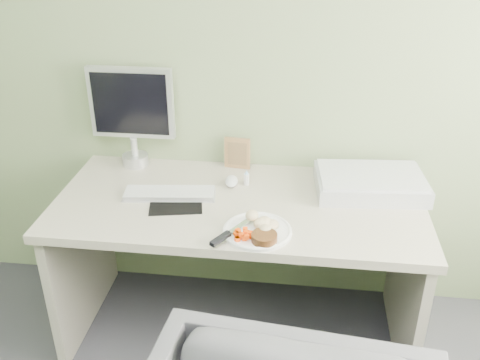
# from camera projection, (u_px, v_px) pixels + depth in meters

# --- Properties ---
(wall_back) EXTENTS (3.50, 0.00, 3.50)m
(wall_back) POSITION_uv_depth(u_px,v_px,m) (249.00, 37.00, 2.36)
(wall_back) COLOR #72835B
(wall_back) RESTS_ON floor
(desk) EXTENTS (1.60, 0.75, 0.73)m
(desk) POSITION_uv_depth(u_px,v_px,m) (239.00, 236.00, 2.40)
(desk) COLOR beige
(desk) RESTS_ON floor
(plate) EXTENTS (0.27, 0.27, 0.01)m
(plate) POSITION_uv_depth(u_px,v_px,m) (257.00, 231.00, 2.09)
(plate) COLOR white
(plate) RESTS_ON desk
(steak) EXTENTS (0.11, 0.11, 0.03)m
(steak) POSITION_uv_depth(u_px,v_px,m) (264.00, 238.00, 2.01)
(steak) COLOR black
(steak) RESTS_ON plate
(potato_pile) EXTENTS (0.13, 0.10, 0.07)m
(potato_pile) POSITION_uv_depth(u_px,v_px,m) (264.00, 221.00, 2.08)
(potato_pile) COLOR #A47B4F
(potato_pile) RESTS_ON plate
(carrot_heap) EXTENTS (0.07, 0.06, 0.04)m
(carrot_heap) POSITION_uv_depth(u_px,v_px,m) (244.00, 233.00, 2.03)
(carrot_heap) COLOR #FF4405
(carrot_heap) RESTS_ON plate
(steak_knife) EXTENTS (0.16, 0.24, 0.02)m
(steak_knife) POSITION_uv_depth(u_px,v_px,m) (228.00, 234.00, 2.04)
(steak_knife) COLOR silver
(steak_knife) RESTS_ON plate
(mousepad) EXTENTS (0.26, 0.24, 0.00)m
(mousepad) POSITION_uv_depth(u_px,v_px,m) (176.00, 203.00, 2.30)
(mousepad) COLOR black
(mousepad) RESTS_ON desk
(keyboard) EXTENTS (0.40, 0.16, 0.02)m
(keyboard) POSITION_uv_depth(u_px,v_px,m) (170.00, 193.00, 2.35)
(keyboard) COLOR white
(keyboard) RESTS_ON desk
(computer_mouse) EXTENTS (0.07, 0.11, 0.04)m
(computer_mouse) POSITION_uv_depth(u_px,v_px,m) (232.00, 181.00, 2.44)
(computer_mouse) COLOR white
(computer_mouse) RESTS_ON desk
(photo_frame) EXTENTS (0.13, 0.03, 0.16)m
(photo_frame) POSITION_uv_depth(u_px,v_px,m) (237.00, 153.00, 2.57)
(photo_frame) COLOR olive
(photo_frame) RESTS_ON desk
(eyedrop_bottle) EXTENTS (0.02, 0.02, 0.07)m
(eyedrop_bottle) POSITION_uv_depth(u_px,v_px,m) (246.00, 178.00, 2.44)
(eyedrop_bottle) COLOR white
(eyedrop_bottle) RESTS_ON desk
(scanner) EXTENTS (0.50, 0.36, 0.07)m
(scanner) POSITION_uv_depth(u_px,v_px,m) (370.00, 184.00, 2.38)
(scanner) COLOR silver
(scanner) RESTS_ON desk
(monitor) EXTENTS (0.40, 0.13, 0.48)m
(monitor) POSITION_uv_depth(u_px,v_px,m) (132.00, 111.00, 2.53)
(monitor) COLOR silver
(monitor) RESTS_ON desk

